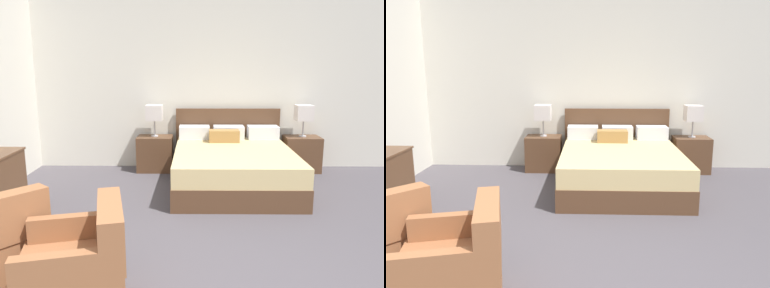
{
  "view_description": "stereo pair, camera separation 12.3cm",
  "coord_description": "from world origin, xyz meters",
  "views": [
    {
      "loc": [
        0.0,
        -2.17,
        1.65
      ],
      "look_at": [
        -0.04,
        2.16,
        0.75
      ],
      "focal_mm": 35.0,
      "sensor_mm": 36.0,
      "label": 1
    },
    {
      "loc": [
        0.13,
        -2.16,
        1.65
      ],
      "look_at": [
        -0.04,
        2.16,
        0.75
      ],
      "focal_mm": 35.0,
      "sensor_mm": 36.0,
      "label": 2
    }
  ],
  "objects": [
    {
      "name": "wall_back",
      "position": [
        0.0,
        3.97,
        1.43
      ],
      "size": [
        6.41,
        0.06,
        2.87
      ],
      "primitive_type": "cube",
      "color": "silver",
      "rests_on": "ground"
    },
    {
      "name": "armchair_companion",
      "position": [
        -0.79,
        0.13,
        0.28
      ],
      "size": [
        0.83,
        0.83,
        0.76
      ],
      "color": "#935B38",
      "rests_on": "ground"
    },
    {
      "name": "bed",
      "position": [
        0.52,
        2.93,
        0.29
      ],
      "size": [
        1.68,
        2.05,
        0.98
      ],
      "color": "brown",
      "rests_on": "ground"
    },
    {
      "name": "nightstand_left",
      "position": [
        -0.65,
        3.67,
        0.28
      ],
      "size": [
        0.55,
        0.41,
        0.56
      ],
      "color": "brown",
      "rests_on": "ground"
    },
    {
      "name": "nightstand_right",
      "position": [
        1.69,
        3.67,
        0.28
      ],
      "size": [
        0.55,
        0.41,
        0.56
      ],
      "color": "brown",
      "rests_on": "ground"
    },
    {
      "name": "table_lamp_left",
      "position": [
        -0.65,
        3.67,
        0.93
      ],
      "size": [
        0.25,
        0.25,
        0.5
      ],
      "color": "#B7B7BC",
      "rests_on": "nightstand_left"
    },
    {
      "name": "table_lamp_right",
      "position": [
        1.69,
        3.67,
        0.93
      ],
      "size": [
        0.25,
        0.25,
        0.5
      ],
      "color": "#B7B7BC",
      "rests_on": "nightstand_right"
    }
  ]
}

